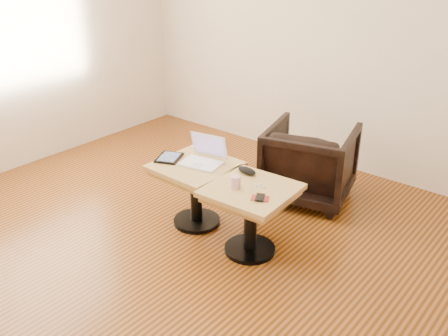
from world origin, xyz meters
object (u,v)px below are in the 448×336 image
Objects in this scene: laptop at (204,158)px; armchair at (310,163)px; side_table_left at (196,179)px; striped_cup at (236,182)px; side_table_right at (251,204)px.

armchair is at bearing 53.05° from laptop.
side_table_left is 6.47× the size of striped_cup.
striped_cup is (-0.08, -0.07, 0.17)m from side_table_right.
armchair is at bearing 65.31° from side_table_left.
side_table_left is 1.68× the size of laptop.
laptop is 1.00m from armchair.
striped_cup reaches higher than side_table_right.
side_table_left is 1.04m from armchair.
striped_cup is (0.48, -0.12, 0.17)m from side_table_left.
side_table_right is 0.20m from striped_cup.
armchair reaches higher than side_table_right.
striped_cup is 1.08m from armchair.
striped_cup is at bearing 76.68° from armchair.
armchair reaches higher than striped_cup.
side_table_right is at bearing -3.62° from side_table_left.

